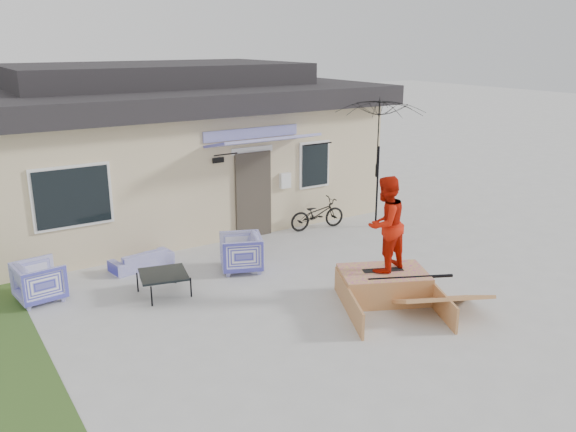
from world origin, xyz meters
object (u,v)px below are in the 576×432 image
coffee_table (164,284)px  skateboard (383,270)px  armchair_right (241,251)px  armchair_left (39,279)px  skate_ramp (383,285)px  loveseat (141,256)px  bicycle (317,211)px  patio_umbrella (378,160)px  skater (385,223)px

coffee_table → skateboard: 4.15m
armchair_right → armchair_left: bearing=-78.0°
coffee_table → skate_ramp: size_ratio=0.41×
loveseat → bicycle: size_ratio=0.88×
armchair_right → skateboard: (1.60, -2.62, 0.12)m
armchair_left → armchair_right: bearing=-106.7°
patio_umbrella → skateboard: patio_umbrella is taller
armchair_right → skate_ramp: (1.58, -2.67, -0.17)m
loveseat → skateboard: 5.11m
bicycle → skateboard: (-1.39, -4.09, 0.07)m
armchair_left → bicycle: (6.84, 0.79, 0.07)m
bicycle → skater: bearing=167.5°
skateboard → skater: size_ratio=0.43×
bicycle → patio_umbrella: size_ratio=0.60×
patio_umbrella → skater: bearing=-129.1°
armchair_right → skater: bearing=53.5°
armchair_left → bicycle: 6.89m
loveseat → armchair_left: 2.21m
armchair_left → skateboard: 6.38m
skater → skateboard: bearing=180.0°
patio_umbrella → skateboard: size_ratio=3.28×
skateboard → skate_ramp: bearing=-92.0°
armchair_left → patio_umbrella: (8.24, 0.13, 1.34)m
coffee_table → skateboard: bearing=-34.2°
armchair_right → coffee_table: (-1.82, -0.30, -0.22)m
skateboard → bicycle: bearing=94.1°
bicycle → patio_umbrella: bearing=-108.8°
armchair_left → bicycle: bearing=-90.1°
loveseat → skateboard: skateboard is taller
skate_ramp → armchair_left: bearing=173.1°
armchair_left → skater: (5.45, -3.31, 1.05)m
skate_ramp → skater: (0.02, 0.05, 1.20)m
armchair_left → coffee_table: armchair_left is taller
bicycle → skate_ramp: bearing=167.5°
loveseat → armchair_left: (-2.13, -0.57, 0.15)m
loveseat → skate_ramp: size_ratio=0.63×
skater → armchair_right: bearing=-70.5°
bicycle → armchair_left: bearing=102.9°
coffee_table → skateboard: size_ratio=1.13×
patio_umbrella → skateboard: bearing=-129.1°
bicycle → skater: (-1.39, -4.09, 0.98)m
patio_umbrella → skater: 4.44m
skateboard → skater: 0.92m
loveseat → bicycle: (4.71, 0.21, 0.22)m
loveseat → armchair_right: bearing=135.0°
armchair_left → armchair_right: armchair_right is taller
patio_umbrella → armchair_right: bearing=-169.5°
armchair_right → skater: 3.24m
armchair_right → skate_ramp: armchair_right is taller
armchair_left → skate_ramp: 6.38m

